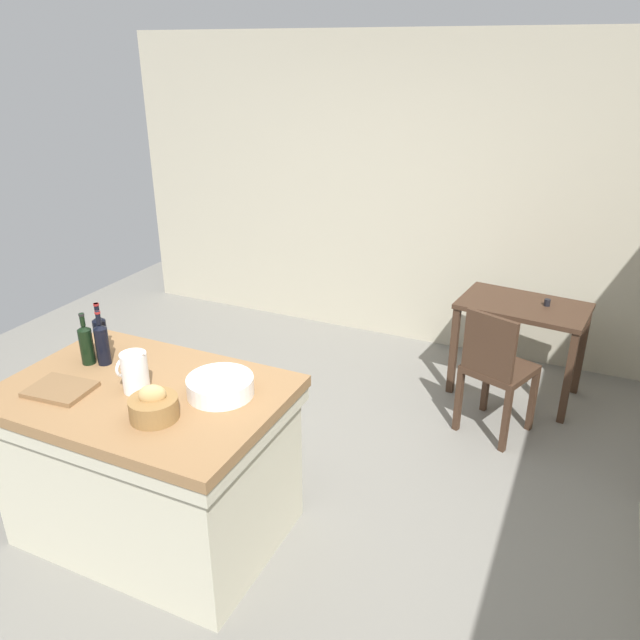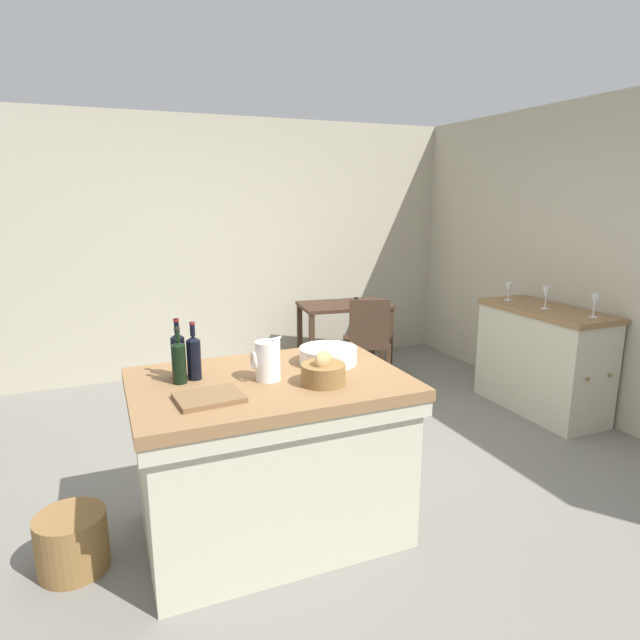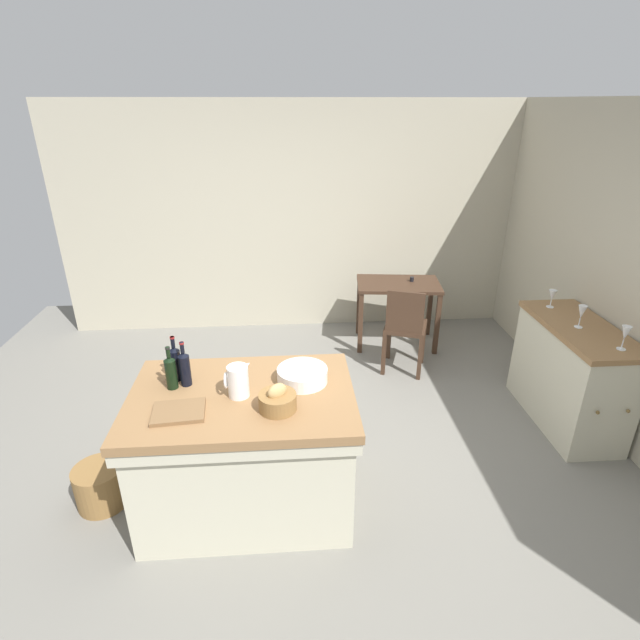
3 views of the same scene
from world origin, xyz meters
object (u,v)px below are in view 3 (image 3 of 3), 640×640
Objects in this scene: wooden_chair at (405,327)px; wicker_hamper at (101,486)px; wine_bottle_green at (171,372)px; wine_bottle_amber at (176,363)px; wine_glass_middle at (552,296)px; wine_glass_far_left at (625,334)px; wash_bowl at (302,375)px; wine_glass_left at (582,313)px; side_cabinet at (570,374)px; island_table at (246,446)px; pitcher at (238,381)px; wine_bottle_dark at (185,368)px; bread_basket at (278,400)px; writing_desk at (398,293)px; cutting_board at (179,412)px.

wooden_chair reaches higher than wicker_hamper.
wine_bottle_green is 0.86× the size of wicker_hamper.
wine_glass_middle is at bearing 17.74° from wine_bottle_amber.
wash_bowl is at bearing -174.01° from wine_glass_far_left.
side_cabinet is at bearing 23.81° from wine_glass_left.
wash_bowl reaches higher than wicker_hamper.
side_cabinet is 0.69m from wine_glass_middle.
side_cabinet reaches higher than island_table.
wooden_chair reaches higher than side_cabinet.
wooden_chair reaches higher than island_table.
side_cabinet is 2.86m from pitcher.
wooden_chair is at bearing 141.96° from side_cabinet.
wine_glass_middle is (2.62, 1.18, 0.53)m from island_table.
wine_bottle_green reaches higher than wine_glass_far_left.
wine_bottle_dark reaches higher than wicker_hamper.
bread_basket is (0.23, -0.19, 0.47)m from island_table.
writing_desk is at bearing 84.32° from wooden_chair.
wine_bottle_dark is at bearing 178.73° from wash_bowl.
side_cabinet is 1.26× the size of wooden_chair.
wine_bottle_green is at bearing 166.70° from island_table.
pitcher is (-0.01, -0.02, 0.52)m from island_table.
side_cabinet is at bearing 15.98° from wash_bowl.
side_cabinet is 3.80× the size of wine_bottle_dark.
wine_glass_left is at bearing 10.23° from wine_bottle_amber.
wine_glass_far_left is (2.34, 0.25, 0.10)m from wash_bowl.
wine_glass_middle is (2.23, 1.06, 0.08)m from wash_bowl.
wine_glass_middle is (2.98, 1.04, -0.00)m from wine_bottle_dark.
side_cabinet is 1.96m from writing_desk.
wicker_hamper is at bearing 158.67° from cutting_board.
side_cabinet is 0.71m from wine_glass_far_left.
bread_basket is (-0.16, -0.31, 0.02)m from wash_bowl.
wine_glass_far_left is 0.99× the size of wine_glass_left.
wine_bottle_amber reaches higher than island_table.
wine_bottle_green is at bearing -96.59° from wine_bottle_amber.
wine_glass_middle is at bearing 29.74° from bread_basket.
pitcher is 2.76m from wine_glass_left.
writing_desk is at bearing 41.84° from wicker_hamper.
wine_bottle_green is 1.03m from wicker_hamper.
cutting_board reaches higher than writing_desk.
wine_bottle_amber is 1.69× the size of wine_glass_far_left.
wash_bowl is at bearing -164.02° from side_cabinet.
pitcher is at bearing -28.24° from wine_bottle_amber.
wine_bottle_amber is 0.10m from wine_bottle_green.
wicker_hamper is at bearing -178.01° from wash_bowl.
writing_desk is 2.54m from wash_bowl.
wine_bottle_amber is 3.11m from wine_glass_left.
island_table is 2.79m from wine_glass_left.
wine_glass_left is (-0.10, 0.39, 0.00)m from wine_glass_far_left.
wine_glass_left is (-0.04, -0.02, 0.58)m from side_cabinet.
wine_bottle_green is (-0.01, -0.10, -0.01)m from wine_bottle_amber.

